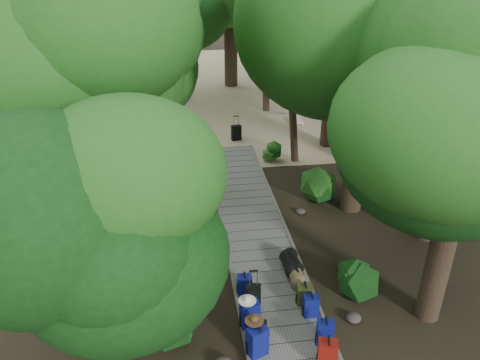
{
  "coord_description": "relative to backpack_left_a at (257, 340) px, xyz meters",
  "views": [
    {
      "loc": [
        -2.15,
        -11.24,
        8.0
      ],
      "look_at": [
        -0.22,
        2.17,
        1.0
      ],
      "focal_mm": 35.0,
      "sensor_mm": 36.0,
      "label": 1
    }
  ],
  "objects": [
    {
      "name": "shrub_left_c",
      "position": [
        -1.94,
        8.43,
        -0.01
      ],
      "size": [
        1.1,
        1.1,
        0.99
      ],
      "primitive_type": null,
      "color": "#1F5519",
      "rests_on": "ground"
    },
    {
      "name": "shrub_right_c",
      "position": [
        2.41,
        9.74,
        -0.16
      ],
      "size": [
        0.77,
        0.77,
        0.69
      ],
      "primitive_type": null,
      "color": "#1F5519",
      "rests_on": "ground"
    },
    {
      "name": "backpack_right_b",
      "position": [
        1.51,
        0.1,
        -0.06
      ],
      "size": [
        0.41,
        0.33,
        0.65
      ],
      "primitive_type": null,
      "rotation": [
        0.0,
        0.0,
        -0.23
      ],
      "color": "navy",
      "rests_on": "boardwalk"
    },
    {
      "name": "shrub_right_b",
      "position": [
        3.22,
        6.34,
        0.06
      ],
      "size": [
        1.27,
        1.27,
        1.14
      ],
      "primitive_type": null,
      "color": "#1F5519",
      "rests_on": "ground"
    },
    {
      "name": "tree_left_a",
      "position": [
        -2.78,
        -0.46,
        2.63
      ],
      "size": [
        3.76,
        3.76,
        6.27
      ],
      "primitive_type": null,
      "color": "black",
      "rests_on": "ground"
    },
    {
      "name": "tree_left_c",
      "position": [
        -3.26,
        7.48,
        3.68
      ],
      "size": [
        4.82,
        4.82,
        8.38
      ],
      "primitive_type": null,
      "color": "black",
      "rests_on": "ground"
    },
    {
      "name": "tree_right_b",
      "position": [
        5.86,
        3.89,
        4.95
      ],
      "size": [
        6.12,
        6.12,
        10.92
      ],
      "primitive_type": null,
      "color": "black",
      "rests_on": "ground"
    },
    {
      "name": "hat_white",
      "position": [
        -0.09,
        0.79,
        0.45
      ],
      "size": [
        0.4,
        0.4,
        0.13
      ],
      "primitive_type": null,
      "color": "silver",
      "rests_on": "backpack_left_c"
    },
    {
      "name": "backpack_left_d",
      "position": [
        0.03,
        1.97,
        -0.12
      ],
      "size": [
        0.38,
        0.28,
        0.54
      ],
      "primitive_type": null,
      "rotation": [
        0.0,
        0.0,
        -0.08
      ],
      "color": "navy",
      "rests_on": "boardwalk"
    },
    {
      "name": "backpack_left_b",
      "position": [
        0.01,
        0.18,
        -0.01
      ],
      "size": [
        0.49,
        0.41,
        0.76
      ],
      "primitive_type": null,
      "rotation": [
        0.0,
        0.0,
        -0.33
      ],
      "color": "black",
      "rests_on": "boardwalk"
    },
    {
      "name": "rock_right_c",
      "position": [
        2.45,
        5.62,
        -0.43
      ],
      "size": [
        0.3,
        0.27,
        0.17
      ],
      "primitive_type": null,
      "color": "#4C473F",
      "rests_on": "ground"
    },
    {
      "name": "shrub_right_a",
      "position": [
        2.93,
        1.82,
        0.0
      ],
      "size": [
        1.13,
        1.13,
        1.02
      ],
      "primitive_type": null,
      "color": "#1F5519",
      "rests_on": "ground"
    },
    {
      "name": "rock_left_b",
      "position": [
        -2.05,
        2.29,
        -0.42
      ],
      "size": [
        0.32,
        0.29,
        0.18
      ],
      "primitive_type": null,
      "color": "#4C473F",
      "rests_on": "ground"
    },
    {
      "name": "rock_right_d",
      "position": [
        3.75,
        8.06,
        -0.37
      ],
      "size": [
        0.52,
        0.47,
        0.28
      ],
      "primitive_type": null,
      "color": "#4C473F",
      "rests_on": "ground"
    },
    {
      "name": "backpack_right_d",
      "position": [
        1.41,
        1.39,
        -0.1
      ],
      "size": [
        0.4,
        0.31,
        0.57
      ],
      "primitive_type": null,
      "rotation": [
        0.0,
        0.0,
        -0.11
      ],
      "color": "#393F1C",
      "rests_on": "boardwalk"
    },
    {
      "name": "kayak",
      "position": [
        -1.78,
        14.01,
        -0.34
      ],
      "size": [
        1.13,
        2.99,
        0.29
      ],
      "primitive_type": "ellipsoid",
      "rotation": [
        0.0,
        0.0,
        0.17
      ],
      "color": "red",
      "rests_on": "sand_beach"
    },
    {
      "name": "rock_left_d",
      "position": [
        -1.62,
        7.17,
        -0.41
      ],
      "size": [
        0.34,
        0.31,
        0.19
      ],
      "primitive_type": null,
      "color": "#4C473F",
      "rests_on": "ground"
    },
    {
      "name": "tree_right_e",
      "position": [
        5.03,
        11.03,
        3.7
      ],
      "size": [
        4.67,
        4.67,
        8.41
      ],
      "primitive_type": null,
      "color": "black",
      "rests_on": "ground"
    },
    {
      "name": "sand_beach",
      "position": [
        0.76,
        20.19,
        -0.5
      ],
      "size": [
        40.0,
        22.0,
        0.02
      ],
      "primitive_type": "cube",
      "color": "tan",
      "rests_on": "ground"
    },
    {
      "name": "tree_back_d",
      "position": [
        -4.54,
        18.47,
        3.76
      ],
      "size": [
        5.12,
        5.12,
        8.53
      ],
      "primitive_type": null,
      "color": "black",
      "rests_on": "ground"
    },
    {
      "name": "tree_right_d",
      "position": [
        6.25,
        8.16,
        4.39
      ],
      "size": [
        5.34,
        5.34,
        9.79
      ],
      "primitive_type": null,
      "color": "black",
      "rests_on": "ground"
    },
    {
      "name": "duffel_right_khaki",
      "position": [
        1.41,
        2.21,
        -0.21
      ],
      "size": [
        0.43,
        0.59,
        0.36
      ],
      "primitive_type": null,
      "rotation": [
        0.0,
        0.0,
        0.12
      ],
      "color": "brown",
      "rests_on": "boardwalk"
    },
    {
      "name": "rock_right_b",
      "position": [
        2.93,
        2.54,
        -0.37
      ],
      "size": [
        0.52,
        0.47,
        0.29
      ],
      "primitive_type": null,
      "color": "#4C473F",
      "rests_on": "ground"
    },
    {
      "name": "backpack_left_a",
      "position": [
        0.0,
        0.0,
        0.0
      ],
      "size": [
        0.49,
        0.43,
        0.78
      ],
      "primitive_type": null,
      "rotation": [
        0.0,
        0.0,
        0.4
      ],
      "color": "navy",
      "rests_on": "boardwalk"
    },
    {
      "name": "palm_right_c",
      "position": [
        3.56,
        16.11,
        3.26
      ],
      "size": [
        4.73,
        4.73,
        7.53
      ],
      "primitive_type": null,
      "color": "#134011",
      "rests_on": "ground"
    },
    {
      "name": "boardwalk",
      "position": [
        0.76,
        5.19,
        -0.45
      ],
      "size": [
        2.0,
        12.0,
        0.12
      ],
      "primitive_type": "cube",
      "color": "slate",
      "rests_on": "ground"
    },
    {
      "name": "shrub_left_b",
      "position": [
        -1.33,
        5.09,
        -0.06
      ],
      "size": [
        1.0,
        1.0,
        0.9
      ],
      "primitive_type": null,
      "color": "#1F5519",
      "rests_on": "ground"
    },
    {
      "name": "palm_right_a",
      "position": [
        3.39,
        9.89,
        2.97
      ],
      "size": [
        4.08,
        4.08,
        6.95
      ],
      "primitive_type": null,
      "color": "#134011",
      "rests_on": "ground"
    },
    {
      "name": "hat_brown",
      "position": [
        -0.04,
        0.18,
        0.44
      ],
      "size": [
        0.41,
        0.41,
        0.12
      ],
      "primitive_type": null,
      "color": "#51351E",
      "rests_on": "backpack_left_b"
    },
    {
      "name": "lone_suitcase_on_sand",
      "position": [
        1.21,
        12.16,
        -0.15
      ],
      "size": [
        0.46,
        0.31,
        0.67
      ],
      "primitive_type": null,
      "rotation": [
        0.0,
        0.0,
        0.15
      ],
      "color": "black",
      "rests_on": "sand_beach"
    },
    {
      "name": "backpack_left_c",
      "position": [
        -0.03,
        0.82,
        -0.0
      ],
      "size": [
        0.45,
        0.35,
        0.77
      ],
      "primitive_type": null,
      "rotation": [
        0.0,
        0.0,
        0.13
      ],
      "color": "navy",
      "rests_on": "boardwalk"
    },
    {
      "name": "tree_left_b",
      "position": [
        -3.6,
        3.91,
        4.49
      ],
      "size": [
        5.56,
        5.56,
        10.0
      ],
      "primitive_type": null,
      "color": "black",
      "rests_on": "ground"
    },
    {
      "name": "tree_right_c",
      "position": [
        4.18,
        5.76,
        4.54
      ],
      "size": [
        5.83,
        5.83,
        10.09
      ],
      "primitive_type": null,
      "color": "black",
      "rests_on": "ground"
    },
    {
      "name": "suitcase_on_boardwalk",
      "position": [
        0.17,
        1.51,
        -0.11
      ],
      "size": [
        0.39,
        0.25,
        0.57
      ],
      "primitive_type": null,
      "rotation": [
        0.0,
        0.0,
        -0.15
      ],
      "color": "black",
      "rests_on": "boardwalk"
    },
    {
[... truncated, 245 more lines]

